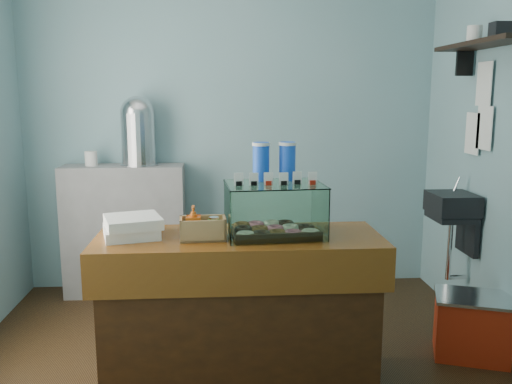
{
  "coord_description": "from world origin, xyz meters",
  "views": [
    {
      "loc": [
        -0.11,
        -3.18,
        1.68
      ],
      "look_at": [
        0.1,
        -0.15,
        1.13
      ],
      "focal_mm": 38.0,
      "sensor_mm": 36.0,
      "label": 1
    }
  ],
  "objects": [
    {
      "name": "room_shell",
      "position": [
        0.03,
        0.01,
        1.71
      ],
      "size": [
        3.54,
        3.04,
        2.82
      ],
      "color": "#77A5AE",
      "rests_on": "ground"
    },
    {
      "name": "red_cooler",
      "position": [
        1.51,
        -0.0,
        0.21
      ],
      "size": [
        0.56,
        0.49,
        0.41
      ],
      "rotation": [
        0.0,
        0.0,
        -0.34
      ],
      "color": "red",
      "rests_on": "ground"
    },
    {
      "name": "ground",
      "position": [
        0.0,
        0.0,
        0.0
      ],
      "size": [
        3.5,
        3.5,
        0.0
      ],
      "primitive_type": "plane",
      "color": "black",
      "rests_on": "ground"
    },
    {
      "name": "pastry_boxes",
      "position": [
        -0.59,
        -0.22,
        0.96
      ],
      "size": [
        0.37,
        0.36,
        0.12
      ],
      "rotation": [
        0.0,
        0.0,
        0.25
      ],
      "color": "white",
      "rests_on": "counter"
    },
    {
      "name": "display_case",
      "position": [
        0.2,
        -0.21,
        1.07
      ],
      "size": [
        0.56,
        0.43,
        0.51
      ],
      "rotation": [
        0.0,
        0.0,
        0.07
      ],
      "color": "#351A0F",
      "rests_on": "counter"
    },
    {
      "name": "counter",
      "position": [
        0.0,
        -0.25,
        0.46
      ],
      "size": [
        1.6,
        0.6,
        0.9
      ],
      "color": "#43210C",
      "rests_on": "ground"
    },
    {
      "name": "coffee_urn",
      "position": [
        -0.76,
        1.33,
        1.4
      ],
      "size": [
        0.31,
        0.31,
        0.57
      ],
      "color": "silver",
      "rests_on": "back_shelf"
    },
    {
      "name": "condiment_crate",
      "position": [
        -0.21,
        -0.3,
        0.97
      ],
      "size": [
        0.26,
        0.17,
        0.19
      ],
      "rotation": [
        0.0,
        0.0,
        0.06
      ],
      "color": "#A68653",
      "rests_on": "counter"
    },
    {
      "name": "back_shelf",
      "position": [
        -0.9,
        1.32,
        0.55
      ],
      "size": [
        1.0,
        0.32,
        1.1
      ],
      "primitive_type": "cube",
      "color": "gray",
      "rests_on": "ground"
    }
  ]
}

